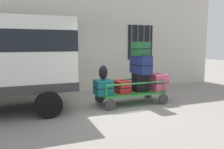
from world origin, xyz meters
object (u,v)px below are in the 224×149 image
at_px(suitcase_center_top, 141,49).
at_px(suitcase_midright_bottom, 157,82).
at_px(suitcase_left_bottom, 103,87).
at_px(suitcase_midleft_bottom, 122,87).
at_px(suitcase_center_bottom, 140,82).
at_px(luggage_cart, 131,94).
at_px(backpack, 103,72).
at_px(suitcase_center_middle, 141,65).

distance_m(suitcase_center_top, suitcase_midright_bottom, 1.29).
height_order(suitcase_left_bottom, suitcase_midleft_bottom, suitcase_left_bottom).
bearing_deg(suitcase_center_bottom, luggage_cart, -178.79).
bearing_deg(suitcase_center_bottom, suitcase_left_bottom, -178.30).
xyz_separation_m(luggage_cart, suitcase_left_bottom, (-0.97, -0.03, 0.29)).
bearing_deg(luggage_cart, backpack, 177.71).
height_order(suitcase_midleft_bottom, suitcase_midright_bottom, suitcase_midright_bottom).
distance_m(suitcase_left_bottom, suitcase_center_top, 1.73).
relative_size(suitcase_center_bottom, suitcase_center_top, 1.13).
relative_size(luggage_cart, suitcase_midleft_bottom, 3.37).
xyz_separation_m(suitcase_center_bottom, suitcase_center_middle, (0.00, -0.04, 0.58)).
xyz_separation_m(luggage_cart, suitcase_midleft_bottom, (-0.32, 0.04, 0.26)).
bearing_deg(suitcase_left_bottom, suitcase_center_middle, -0.00).
bearing_deg(luggage_cart, suitcase_left_bottom, -178.14).
xyz_separation_m(suitcase_center_bottom, suitcase_midright_bottom, (0.64, -0.01, -0.02)).
bearing_deg(suitcase_center_middle, backpack, 176.87).
xyz_separation_m(luggage_cart, suitcase_center_top, (0.32, 0.00, 1.45)).
bearing_deg(suitcase_center_top, luggage_cart, -179.39).
distance_m(luggage_cart, backpack, 1.20).
bearing_deg(suitcase_midleft_bottom, suitcase_center_middle, -6.02).
height_order(suitcase_left_bottom, suitcase_center_bottom, suitcase_center_bottom).
bearing_deg(suitcase_midleft_bottom, suitcase_center_bottom, -2.64).
bearing_deg(suitcase_midleft_bottom, suitcase_left_bottom, -173.98).
bearing_deg(suitcase_midright_bottom, suitcase_left_bottom, -179.10).
bearing_deg(suitcase_center_middle, suitcase_left_bottom, 180.00).
height_order(luggage_cart, suitcase_left_bottom, suitcase_left_bottom).
bearing_deg(backpack, suitcase_midleft_bottom, -0.12).
bearing_deg(suitcase_center_middle, luggage_cart, 174.42).
relative_size(luggage_cart, suitcase_midright_bottom, 3.19).
relative_size(suitcase_center_middle, suitcase_center_top, 1.55).
xyz_separation_m(suitcase_center_bottom, backpack, (-1.26, 0.03, 0.38)).
relative_size(suitcase_left_bottom, backpack, 1.22).
xyz_separation_m(suitcase_center_middle, backpack, (-1.26, 0.07, -0.20)).
relative_size(suitcase_left_bottom, suitcase_center_middle, 0.66).
distance_m(luggage_cart, suitcase_center_top, 1.49).
xyz_separation_m(luggage_cart, suitcase_center_middle, (0.32, -0.03, 0.94)).
distance_m(suitcase_left_bottom, suitcase_center_bottom, 1.29).
distance_m(luggage_cart, suitcase_center_middle, 0.99).
bearing_deg(suitcase_left_bottom, luggage_cart, 1.86).
bearing_deg(backpack, suitcase_center_bottom, -1.40).
height_order(luggage_cart, suitcase_center_top, suitcase_center_top).
relative_size(suitcase_left_bottom, suitcase_center_top, 1.03).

